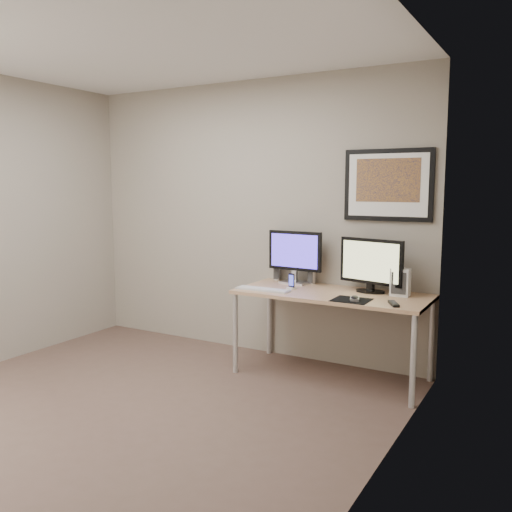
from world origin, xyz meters
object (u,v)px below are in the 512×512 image
at_px(phone_dock, 292,281).
at_px(fan_unit, 400,282).
at_px(monitor_large, 295,255).
at_px(keyboard, 263,289).
at_px(monitor_tv, 371,264).
at_px(desk, 332,300).
at_px(speaker_right, 312,275).
at_px(framed_art, 388,185).
at_px(speaker_left, 277,271).

bearing_deg(phone_dock, fan_unit, 26.94).
xyz_separation_m(monitor_large, keyboard, (-0.09, -0.43, -0.26)).
bearing_deg(fan_unit, monitor_tv, 176.97).
height_order(desk, speaker_right, speaker_right).
distance_m(monitor_large, speaker_right, 0.24).
height_order(framed_art, monitor_tv, framed_art).
height_order(keyboard, fan_unit, fan_unit).
xyz_separation_m(desk, monitor_large, (-0.45, 0.23, 0.33)).
bearing_deg(fan_unit, keyboard, -163.19).
relative_size(framed_art, monitor_tv, 1.32).
bearing_deg(keyboard, desk, 19.57).
bearing_deg(monitor_tv, keyboard, -143.65).
bearing_deg(phone_dock, speaker_right, 96.75).
distance_m(monitor_tv, speaker_left, 0.98).
bearing_deg(desk, keyboard, -159.78).
xyz_separation_m(monitor_large, fan_unit, (0.99, -0.09, -0.15)).
relative_size(monitor_tv, phone_dock, 4.17).
relative_size(keyboard, fan_unit, 2.15).
distance_m(monitor_large, phone_dock, 0.34).
distance_m(monitor_large, fan_unit, 1.00).
height_order(framed_art, keyboard, framed_art).
bearing_deg(phone_dock, monitor_tv, 31.79).
height_order(monitor_tv, fan_unit, monitor_tv).
relative_size(framed_art, speaker_right, 4.62).
bearing_deg(speaker_right, monitor_tv, -7.43).
distance_m(speaker_left, phone_dock, 0.46).
distance_m(desk, speaker_left, 0.76).
relative_size(desk, monitor_large, 3.04).
relative_size(desk, speaker_right, 9.85).
xyz_separation_m(framed_art, phone_dock, (-0.71, -0.36, -0.82)).
bearing_deg(monitor_tv, framed_art, 82.88).
distance_m(desk, keyboard, 0.59).
height_order(monitor_tv, keyboard, monitor_tv).
bearing_deg(framed_art, monitor_tv, -110.55).
relative_size(framed_art, keyboard, 1.55).
bearing_deg(speaker_right, monitor_large, -150.98).
height_order(desk, speaker_left, speaker_left).
xyz_separation_m(monitor_tv, keyboard, (-0.83, -0.35, -0.23)).
height_order(phone_dock, keyboard, phone_dock).
bearing_deg(keyboard, monitor_tv, 22.26).
bearing_deg(phone_dock, speaker_left, 149.64).
relative_size(framed_art, speaker_left, 4.57).
distance_m(framed_art, keyboard, 1.37).
distance_m(framed_art, speaker_left, 1.31).
relative_size(phone_dock, keyboard, 0.28).
height_order(monitor_large, phone_dock, monitor_large).
relative_size(monitor_tv, speaker_right, 3.50).
bearing_deg(speaker_right, keyboard, -110.28).
bearing_deg(monitor_large, framed_art, 10.69).
bearing_deg(desk, fan_unit, 14.60).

